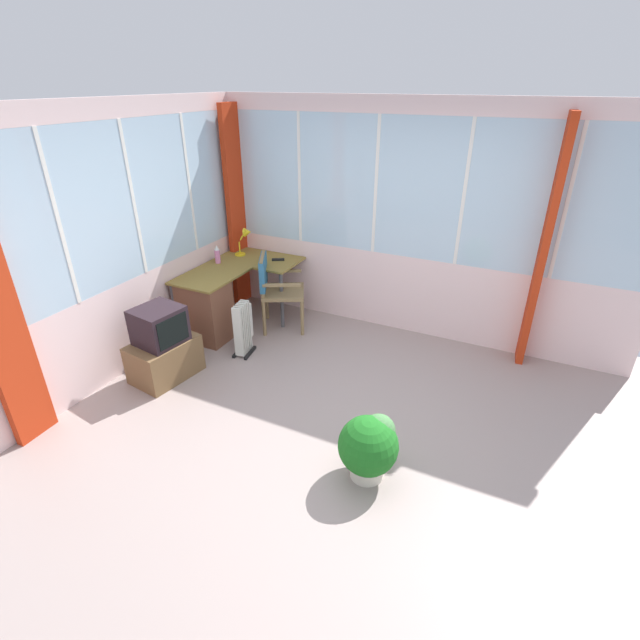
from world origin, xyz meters
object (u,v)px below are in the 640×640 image
Objects in this scene: spray_bottle at (217,255)px; wooden_armchair at (272,283)px; tv_remote at (278,260)px; potted_plant at (370,445)px; desk_lamp at (246,237)px; desk at (210,304)px; tv_on_stand at (163,347)px; space_heater at (243,328)px.

spray_bottle reaches higher than wooden_armchair.
tv_remote is 0.29× the size of potted_plant.
desk_lamp is 0.65× the size of potted_plant.
wooden_armchair is at bearing -122.35° from desk_lamp.
tv_remote is 0.17× the size of wooden_armchair.
desk_lamp is at bearing 49.04° from potted_plant.
potted_plant is at bearing -130.96° from desk_lamp.
desk is 0.90m from tv_on_stand.
tv_on_stand reaches higher than tv_remote.
potted_plant is (-2.09, -1.98, -0.45)m from tv_remote.
spray_bottle is 0.24× the size of wooden_armchair.
potted_plant is (-1.27, -2.41, -0.11)m from desk.
tv_remote is at bearing 7.25° from space_heater.
tv_remote is 0.72m from spray_bottle.
wooden_armchair is (-0.37, -0.58, -0.36)m from desk_lamp.
potted_plant is at bearing -123.43° from spray_bottle.
space_heater is at bearing 59.21° from potted_plant.
desk is at bearing 74.04° from space_heater.
desk is at bearing 132.86° from wooden_armchair.
space_heater is 1.15× the size of potted_plant.
potted_plant is at bearing -117.66° from desk.
desk is 9.35× the size of tv_remote.
tv_on_stand is (-0.89, -0.11, -0.07)m from desk.
spray_bottle reaches higher than desk.
tv_on_stand is at bearing 80.87° from potted_plant.
space_heater is at bearing -178.25° from wooden_armchair.
tv_on_stand is 2.34m from potted_plant.
spray_bottle is 3.15m from potted_plant.
wooden_armchair reaches higher than potted_plant.
desk_lamp reaches higher than tv_remote.
wooden_armchair is at bearing 46.75° from potted_plant.
desk_lamp is at bearing 57.65° from wooden_armchair.
tv_remote is 0.38m from wooden_armchair.
spray_bottle is at bearing 94.09° from tv_remote.
desk_lamp is 0.46m from spray_bottle.
potted_plant is at bearing -133.25° from wooden_armchair.
desk_lamp is 3.32m from potted_plant.
tv_on_stand is at bearing 141.07° from tv_remote.
desk is 0.76m from wooden_armchair.
tv_remote is at bearing 43.45° from potted_plant.
desk_lamp reaches higher than wooden_armchair.
desk is at bearing 124.14° from tv_remote.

